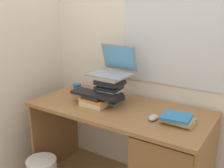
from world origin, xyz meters
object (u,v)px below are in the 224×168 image
at_px(desk, 159,161).
at_px(mug, 77,89).
at_px(book_stack_side, 177,119).
at_px(book_stack_keyboard_riser, 95,101).
at_px(book_stack_tall, 109,89).
at_px(computer_mouse, 153,118).
at_px(keyboard, 95,94).
at_px(laptop, 114,67).

bearing_deg(desk, mug, 172.99).
bearing_deg(book_stack_side, desk, 177.02).
distance_m(desk, book_stack_keyboard_riser, 0.70).
bearing_deg(book_stack_tall, mug, 175.50).
relative_size(book_stack_keyboard_riser, computer_mouse, 2.31).
xyz_separation_m(book_stack_tall, book_stack_side, (0.63, -0.09, -0.10)).
distance_m(desk, mug, 0.98).
height_order(desk, book_stack_tall, book_stack_tall).
distance_m(keyboard, mug, 0.34).
xyz_separation_m(book_stack_keyboard_riser, keyboard, (-0.00, 0.00, 0.06)).
relative_size(book_stack_tall, computer_mouse, 2.50).
xyz_separation_m(book_stack_keyboard_riser, laptop, (0.07, 0.18, 0.26)).
distance_m(book_stack_keyboard_riser, book_stack_side, 0.70).
bearing_deg(computer_mouse, mug, 169.47).
relative_size(keyboard, mug, 3.72).
xyz_separation_m(desk, book_stack_tall, (-0.51, 0.08, 0.48)).
bearing_deg(laptop, desk, -15.95).
relative_size(desk, computer_mouse, 14.26).
relative_size(book_stack_side, keyboard, 0.56).
height_order(laptop, keyboard, laptop).
relative_size(book_stack_tall, laptop, 0.79).
distance_m(laptop, computer_mouse, 0.58).
distance_m(desk, book_stack_side, 0.41).
bearing_deg(book_stack_side, book_stack_keyboard_riser, -177.55).
height_order(book_stack_side, computer_mouse, book_stack_side).
height_order(book_stack_side, laptop, laptop).
height_order(book_stack_side, mug, mug).
bearing_deg(laptop, book_stack_keyboard_riser, -110.63).
bearing_deg(mug, computer_mouse, -10.53).
bearing_deg(book_stack_tall, keyboard, -120.90).
relative_size(laptop, keyboard, 0.78).
relative_size(book_stack_keyboard_riser, mug, 2.13).
bearing_deg(laptop, book_stack_tall, -91.27).
xyz_separation_m(book_stack_keyboard_riser, mug, (-0.31, 0.15, 0.01)).
height_order(book_stack_keyboard_riser, keyboard, keyboard).
distance_m(book_stack_tall, keyboard, 0.14).
relative_size(desk, book_stack_tall, 5.70).
distance_m(laptop, keyboard, 0.28).
height_order(book_stack_keyboard_riser, book_stack_side, book_stack_keyboard_riser).
bearing_deg(book_stack_keyboard_riser, mug, 154.87).
relative_size(book_stack_side, computer_mouse, 2.28).
distance_m(book_stack_side, computer_mouse, 0.17).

